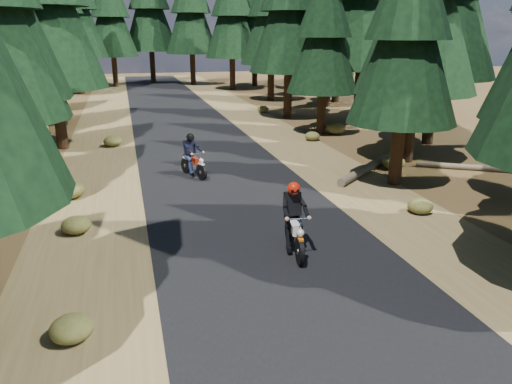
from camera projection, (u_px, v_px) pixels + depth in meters
ground at (271, 250)px, 12.78m from camera, size 120.00×120.00×0.00m
road at (230, 192)px, 17.38m from camera, size 6.00×100.00×0.01m
shoulder_l at (93, 203)px, 16.27m from camera, size 3.20×100.00×0.01m
shoulder_r at (352, 183)px, 18.50m from camera, size 3.20×100.00×0.01m
log_near at (373, 165)px, 20.41m from camera, size 4.93×4.40×0.32m
log_far at (468, 167)px, 20.16m from camera, size 3.62×2.24×0.24m
understory_shrubs at (253, 165)px, 19.96m from camera, size 16.62×32.74×0.66m
rider_lead at (294, 231)px, 12.41m from camera, size 0.86×2.09×1.81m
rider_follow at (193, 163)px, 19.10m from camera, size 1.21×1.94×1.67m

